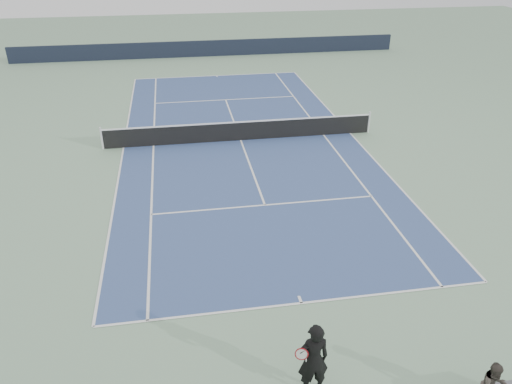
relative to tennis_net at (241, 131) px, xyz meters
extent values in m
plane|color=gray|center=(0.00, 0.00, -0.50)|extent=(80.00, 80.00, 0.00)
cube|color=#344B7C|center=(0.00, 0.00, -0.50)|extent=(10.97, 23.77, 0.01)
cylinder|color=silver|center=(-6.40, 0.00, 0.03)|extent=(0.10, 0.10, 1.07)
cylinder|color=silver|center=(6.40, 0.00, 0.03)|extent=(0.10, 0.10, 1.07)
cube|color=black|center=(0.00, 0.00, -0.04)|extent=(12.80, 0.03, 0.90)
cube|color=white|center=(0.00, 0.00, 0.43)|extent=(12.80, 0.04, 0.06)
cube|color=black|center=(0.00, 17.88, 0.10)|extent=(30.00, 0.25, 1.20)
imported|color=black|center=(-0.49, -14.70, 0.43)|extent=(0.72, 0.52, 1.87)
torus|color=maroon|center=(-0.77, -14.75, 0.68)|extent=(0.34, 0.18, 0.36)
cylinder|color=white|center=(-0.77, -14.75, 0.68)|extent=(0.29, 0.14, 0.32)
cylinder|color=white|center=(-0.65, -14.72, 0.42)|extent=(0.08, 0.13, 0.27)
camera|label=1|loc=(-2.97, -22.06, 8.55)|focal=35.00mm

